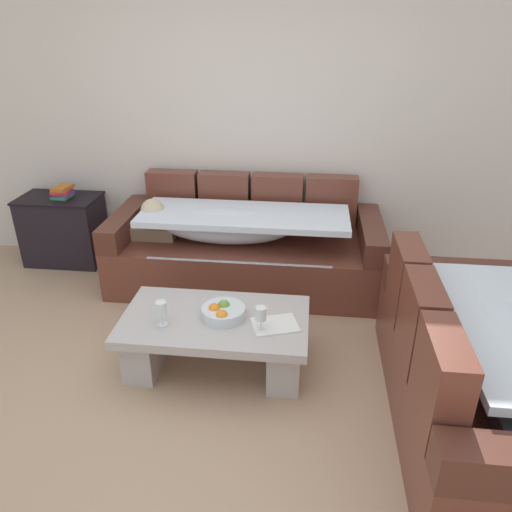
# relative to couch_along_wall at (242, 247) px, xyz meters

# --- Properties ---
(ground_plane) EXTENTS (14.00, 14.00, 0.00)m
(ground_plane) POSITION_rel_couch_along_wall_xyz_m (-0.00, -1.62, -0.33)
(ground_plane) COLOR tan
(back_wall) EXTENTS (9.00, 0.10, 2.70)m
(back_wall) POSITION_rel_couch_along_wall_xyz_m (-0.00, 0.53, 1.02)
(back_wall) COLOR silver
(back_wall) RESTS_ON ground_plane
(couch_along_wall) EXTENTS (2.26, 0.92, 0.88)m
(couch_along_wall) POSITION_rel_couch_along_wall_xyz_m (0.00, 0.00, 0.00)
(couch_along_wall) COLOR brown
(couch_along_wall) RESTS_ON ground_plane
(couch_near_window) EXTENTS (0.92, 1.80, 0.88)m
(couch_near_window) POSITION_rel_couch_along_wall_xyz_m (1.54, -1.51, 0.00)
(couch_near_window) COLOR brown
(couch_near_window) RESTS_ON ground_plane
(coffee_table) EXTENTS (1.20, 0.68, 0.38)m
(coffee_table) POSITION_rel_couch_along_wall_xyz_m (-0.01, -1.18, -0.09)
(coffee_table) COLOR #B4AEAB
(coffee_table) RESTS_ON ground_plane
(fruit_bowl) EXTENTS (0.28, 0.28, 0.10)m
(fruit_bowl) POSITION_rel_couch_along_wall_xyz_m (0.04, -1.17, 0.09)
(fruit_bowl) COLOR silver
(fruit_bowl) RESTS_ON coffee_table
(wine_glass_near_left) EXTENTS (0.07, 0.07, 0.17)m
(wine_glass_near_left) POSITION_rel_couch_along_wall_xyz_m (-0.32, -1.30, 0.16)
(wine_glass_near_left) COLOR silver
(wine_glass_near_left) RESTS_ON coffee_table
(wine_glass_near_right) EXTENTS (0.07, 0.07, 0.17)m
(wine_glass_near_right) POSITION_rel_couch_along_wall_xyz_m (0.30, -1.29, 0.16)
(wine_glass_near_right) COLOR silver
(wine_glass_near_right) RESTS_ON coffee_table
(open_magazine) EXTENTS (0.33, 0.29, 0.01)m
(open_magazine) POSITION_rel_couch_along_wall_xyz_m (0.38, -1.23, 0.05)
(open_magazine) COLOR white
(open_magazine) RESTS_ON coffee_table
(side_cabinet) EXTENTS (0.72, 0.44, 0.64)m
(side_cabinet) POSITION_rel_couch_along_wall_xyz_m (-1.72, 0.23, -0.01)
(side_cabinet) COLOR black
(side_cabinet) RESTS_ON ground_plane
(book_stack_on_cabinet) EXTENTS (0.17, 0.21, 0.11)m
(book_stack_on_cabinet) POSITION_rel_couch_along_wall_xyz_m (-1.67, 0.23, 0.36)
(book_stack_on_cabinet) COLOR #338C59
(book_stack_on_cabinet) RESTS_ON side_cabinet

